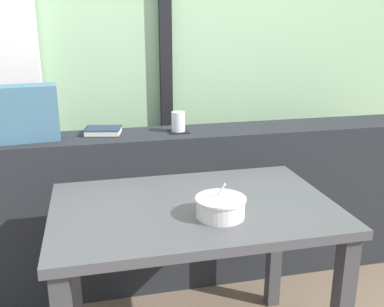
{
  "coord_description": "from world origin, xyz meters",
  "views": [
    {
      "loc": [
        -0.35,
        -1.59,
        1.38
      ],
      "look_at": [
        0.1,
        0.33,
        0.78
      ],
      "focal_mm": 41.05,
      "sensor_mm": 36.0,
      "label": 1
    }
  ],
  "objects_px": {
    "breakfast_table": "(194,232)",
    "coaster_square": "(178,131)",
    "throw_pillow": "(22,113)",
    "juice_glass": "(178,122)",
    "soup_bowl": "(220,207)",
    "closed_book": "(103,131)"
  },
  "relations": [
    {
      "from": "breakfast_table",
      "to": "coaster_square",
      "type": "distance_m",
      "value": 0.69
    },
    {
      "from": "breakfast_table",
      "to": "throw_pillow",
      "type": "bearing_deg",
      "value": 135.82
    },
    {
      "from": "juice_glass",
      "to": "throw_pillow",
      "type": "bearing_deg",
      "value": 179.66
    },
    {
      "from": "throw_pillow",
      "to": "soup_bowl",
      "type": "distance_m",
      "value": 1.09
    },
    {
      "from": "juice_glass",
      "to": "closed_book",
      "type": "distance_m",
      "value": 0.38
    },
    {
      "from": "breakfast_table",
      "to": "coaster_square",
      "type": "xyz_separation_m",
      "value": [
        0.07,
        0.64,
        0.24
      ]
    },
    {
      "from": "juice_glass",
      "to": "closed_book",
      "type": "height_order",
      "value": "juice_glass"
    },
    {
      "from": "breakfast_table",
      "to": "coaster_square",
      "type": "bearing_deg",
      "value": 83.56
    },
    {
      "from": "breakfast_table",
      "to": "closed_book",
      "type": "relative_size",
      "value": 5.28
    },
    {
      "from": "closed_book",
      "to": "coaster_square",
      "type": "bearing_deg",
      "value": -6.55
    },
    {
      "from": "coaster_square",
      "to": "closed_book",
      "type": "distance_m",
      "value": 0.38
    },
    {
      "from": "breakfast_table",
      "to": "closed_book",
      "type": "bearing_deg",
      "value": 113.84
    },
    {
      "from": "breakfast_table",
      "to": "juice_glass",
      "type": "relative_size",
      "value": 10.69
    },
    {
      "from": "breakfast_table",
      "to": "soup_bowl",
      "type": "relative_size",
      "value": 5.9
    },
    {
      "from": "coaster_square",
      "to": "soup_bowl",
      "type": "xyz_separation_m",
      "value": [
        -0.01,
        -0.77,
        -0.09
      ]
    },
    {
      "from": "juice_glass",
      "to": "closed_book",
      "type": "relative_size",
      "value": 0.49
    },
    {
      "from": "throw_pillow",
      "to": "soup_bowl",
      "type": "bearing_deg",
      "value": -46.58
    },
    {
      "from": "throw_pillow",
      "to": "closed_book",
      "type": "bearing_deg",
      "value": 6.11
    },
    {
      "from": "juice_glass",
      "to": "throw_pillow",
      "type": "xyz_separation_m",
      "value": [
        -0.74,
        0.0,
        0.08
      ]
    },
    {
      "from": "closed_book",
      "to": "soup_bowl",
      "type": "distance_m",
      "value": 0.9
    },
    {
      "from": "coaster_square",
      "to": "throw_pillow",
      "type": "relative_size",
      "value": 0.31
    },
    {
      "from": "throw_pillow",
      "to": "soup_bowl",
      "type": "relative_size",
      "value": 1.78
    }
  ]
}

